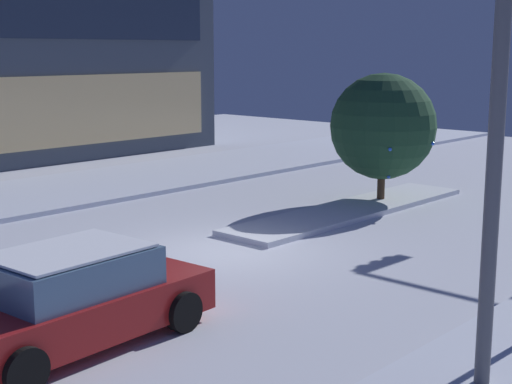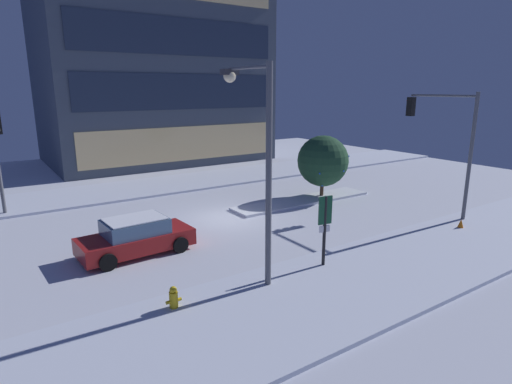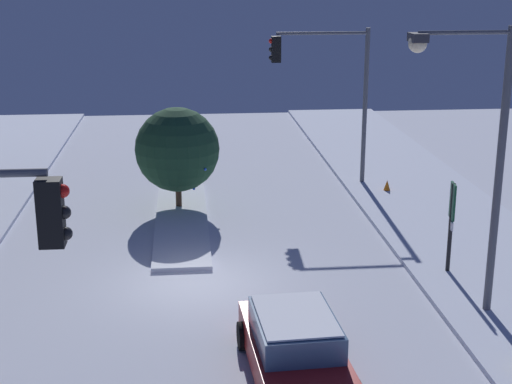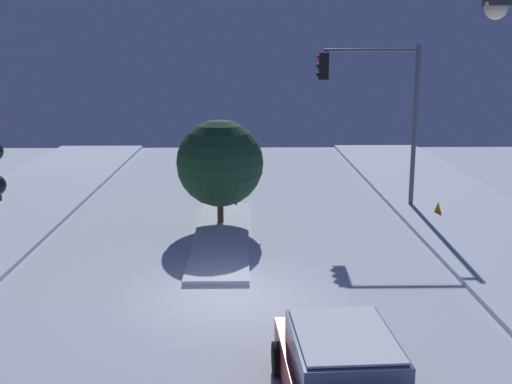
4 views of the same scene
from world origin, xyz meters
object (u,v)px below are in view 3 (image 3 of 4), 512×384
object	(u,v)px
construction_cone	(387,187)
street_lamp_arched	(475,133)
decorated_tree_median	(177,150)
traffic_light_corner_near_right	(328,78)
parking_info_sign	(451,217)
car_near	(295,348)

from	to	relation	value
construction_cone	street_lamp_arched	bearing A→B (deg)	174.92
street_lamp_arched	decorated_tree_median	xyz separation A→B (m)	(9.65, 7.19, -2.50)
decorated_tree_median	street_lamp_arched	bearing A→B (deg)	-143.31
traffic_light_corner_near_right	parking_info_sign	distance (m)	10.16
parking_info_sign	traffic_light_corner_near_right	bearing A→B (deg)	-71.63
parking_info_sign	construction_cone	distance (m)	8.44
traffic_light_corner_near_right	street_lamp_arched	size ratio (longest dim) A/B	0.87
street_lamp_arched	construction_cone	bearing A→B (deg)	-96.32
traffic_light_corner_near_right	construction_cone	size ratio (longest dim) A/B	11.51
parking_info_sign	car_near	bearing A→B (deg)	53.10
car_near	construction_cone	bearing A→B (deg)	-25.72
traffic_light_corner_near_right	street_lamp_arched	xyz separation A→B (m)	(-12.28, -1.22, 0.37)
car_near	construction_cone	size ratio (longest dim) A/B	8.37
street_lamp_arched	parking_info_sign	size ratio (longest dim) A/B	2.64
car_near	traffic_light_corner_near_right	size ratio (longest dim) A/B	0.73
traffic_light_corner_near_right	decorated_tree_median	xyz separation A→B (m)	(-2.63, 5.97, -2.12)
traffic_light_corner_near_right	construction_cone	bearing A→B (deg)	148.22
decorated_tree_median	parking_info_sign	bearing A→B (deg)	-132.20
street_lamp_arched	construction_cone	xyz separation A→B (m)	(10.92, -0.97, -4.48)
car_near	construction_cone	distance (m)	14.70
car_near	traffic_light_corner_near_right	bearing A→B (deg)	-16.16
parking_info_sign	construction_cone	xyz separation A→B (m)	(8.30, -0.41, -1.49)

